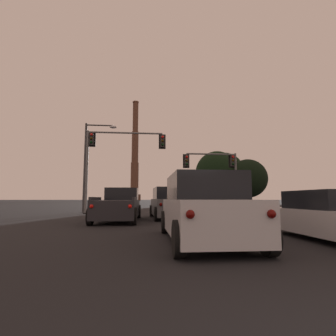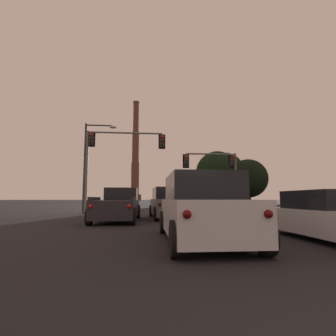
{
  "view_description": "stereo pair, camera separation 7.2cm",
  "coord_description": "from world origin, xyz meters",
  "px_view_note": "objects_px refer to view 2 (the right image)",
  "views": [
    {
      "loc": [
        -1.95,
        -0.9,
        1.18
      ],
      "look_at": [
        1.13,
        30.79,
        4.93
      ],
      "focal_mm": 28.0,
      "sensor_mm": 36.0,
      "label": 1
    },
    {
      "loc": [
        -1.88,
        -0.91,
        1.18
      ],
      "look_at": [
        1.13,
        30.79,
        4.93
      ],
      "focal_mm": 28.0,
      "sensor_mm": 36.0,
      "label": 2
    }
  ],
  "objects_px": {
    "traffic_light_overhead_right": "(218,167)",
    "traffic_light_overhead_left": "(113,150)",
    "suv_center_lane_front": "(169,203)",
    "smokestack": "(135,161)",
    "suv_center_lane_second": "(201,209)",
    "pickup_truck_left_lane_front": "(119,206)",
    "sedan_right_lane_second": "(331,217)",
    "street_lamp": "(90,157)"
  },
  "relations": [
    {
      "from": "sedan_right_lane_second",
      "to": "traffic_light_overhead_right",
      "type": "xyz_separation_m",
      "value": [
        1.26,
        15.53,
        3.34
      ]
    },
    {
      "from": "sedan_right_lane_second",
      "to": "traffic_light_overhead_left",
      "type": "relative_size",
      "value": 0.7
    },
    {
      "from": "smokestack",
      "to": "suv_center_lane_second",
      "type": "bearing_deg",
      "value": -87.56
    },
    {
      "from": "sedan_right_lane_second",
      "to": "traffic_light_overhead_right",
      "type": "distance_m",
      "value": 15.94
    },
    {
      "from": "sedan_right_lane_second",
      "to": "street_lamp",
      "type": "distance_m",
      "value": 19.69
    },
    {
      "from": "suv_center_lane_front",
      "to": "pickup_truck_left_lane_front",
      "type": "bearing_deg",
      "value": -157.47
    },
    {
      "from": "suv_center_lane_front",
      "to": "smokestack",
      "type": "relative_size",
      "value": 0.08
    },
    {
      "from": "pickup_truck_left_lane_front",
      "to": "smokestack",
      "type": "distance_m",
      "value": 151.95
    },
    {
      "from": "street_lamp",
      "to": "smokestack",
      "type": "height_order",
      "value": "smokestack"
    },
    {
      "from": "suv_center_lane_second",
      "to": "traffic_light_overhead_left",
      "type": "distance_m",
      "value": 15.38
    },
    {
      "from": "suv_center_lane_second",
      "to": "suv_center_lane_front",
      "type": "distance_m",
      "value": 8.66
    },
    {
      "from": "suv_center_lane_second",
      "to": "traffic_light_overhead_right",
      "type": "distance_m",
      "value": 16.41
    },
    {
      "from": "smokestack",
      "to": "pickup_truck_left_lane_front",
      "type": "bearing_deg",
      "value": -88.57
    },
    {
      "from": "sedan_right_lane_second",
      "to": "suv_center_lane_front",
      "type": "bearing_deg",
      "value": 112.71
    },
    {
      "from": "suv_center_lane_second",
      "to": "smokestack",
      "type": "xyz_separation_m",
      "value": [
        -6.7,
        157.32,
        24.0
      ]
    },
    {
      "from": "suv_center_lane_second",
      "to": "pickup_truck_left_lane_front",
      "type": "bearing_deg",
      "value": 112.59
    },
    {
      "from": "traffic_light_overhead_right",
      "to": "traffic_light_overhead_left",
      "type": "height_order",
      "value": "traffic_light_overhead_left"
    },
    {
      "from": "suv_center_lane_second",
      "to": "pickup_truck_left_lane_front",
      "type": "distance_m",
      "value": 7.91
    },
    {
      "from": "traffic_light_overhead_right",
      "to": "smokestack",
      "type": "xyz_separation_m",
      "value": [
        -11.68,
        142.0,
        20.9
      ]
    },
    {
      "from": "pickup_truck_left_lane_front",
      "to": "traffic_light_overhead_left",
      "type": "distance_m",
      "value": 8.21
    },
    {
      "from": "sedan_right_lane_second",
      "to": "smokestack",
      "type": "bearing_deg",
      "value": 93.39
    },
    {
      "from": "traffic_light_overhead_right",
      "to": "street_lamp",
      "type": "distance_m",
      "value": 11.39
    },
    {
      "from": "traffic_light_overhead_right",
      "to": "street_lamp",
      "type": "relative_size",
      "value": 0.66
    },
    {
      "from": "pickup_truck_left_lane_front",
      "to": "traffic_light_overhead_right",
      "type": "relative_size",
      "value": 1.06
    },
    {
      "from": "pickup_truck_left_lane_front",
      "to": "street_lamp",
      "type": "xyz_separation_m",
      "value": [
        -3.39,
        8.85,
        4.06
      ]
    },
    {
      "from": "traffic_light_overhead_right",
      "to": "smokestack",
      "type": "bearing_deg",
      "value": 94.7
    },
    {
      "from": "traffic_light_overhead_right",
      "to": "sedan_right_lane_second",
      "type": "bearing_deg",
      "value": -94.65
    },
    {
      "from": "sedan_right_lane_second",
      "to": "traffic_light_overhead_right",
      "type": "height_order",
      "value": "traffic_light_overhead_right"
    },
    {
      "from": "pickup_truck_left_lane_front",
      "to": "street_lamp",
      "type": "height_order",
      "value": "street_lamp"
    },
    {
      "from": "street_lamp",
      "to": "traffic_light_overhead_left",
      "type": "bearing_deg",
      "value": -41.38
    },
    {
      "from": "sedan_right_lane_second",
      "to": "street_lamp",
      "type": "bearing_deg",
      "value": 121.15
    },
    {
      "from": "traffic_light_overhead_right",
      "to": "traffic_light_overhead_left",
      "type": "bearing_deg",
      "value": -172.93
    },
    {
      "from": "traffic_light_overhead_right",
      "to": "smokestack",
      "type": "relative_size",
      "value": 0.08
    },
    {
      "from": "traffic_light_overhead_left",
      "to": "smokestack",
      "type": "height_order",
      "value": "smokestack"
    },
    {
      "from": "suv_center_lane_front",
      "to": "traffic_light_overhead_left",
      "type": "bearing_deg",
      "value": 123.83
    },
    {
      "from": "traffic_light_overhead_left",
      "to": "suv_center_lane_front",
      "type": "bearing_deg",
      "value": -54.0
    },
    {
      "from": "smokestack",
      "to": "suv_center_lane_front",
      "type": "bearing_deg",
      "value": -87.45
    },
    {
      "from": "suv_center_lane_front",
      "to": "traffic_light_overhead_right",
      "type": "distance_m",
      "value": 8.92
    },
    {
      "from": "pickup_truck_left_lane_front",
      "to": "suv_center_lane_front",
      "type": "height_order",
      "value": "suv_center_lane_front"
    },
    {
      "from": "sedan_right_lane_second",
      "to": "traffic_light_overhead_left",
      "type": "height_order",
      "value": "traffic_light_overhead_left"
    },
    {
      "from": "suv_center_lane_front",
      "to": "smokestack",
      "type": "bearing_deg",
      "value": 90.38
    },
    {
      "from": "pickup_truck_left_lane_front",
      "to": "street_lamp",
      "type": "relative_size",
      "value": 0.7
    }
  ]
}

